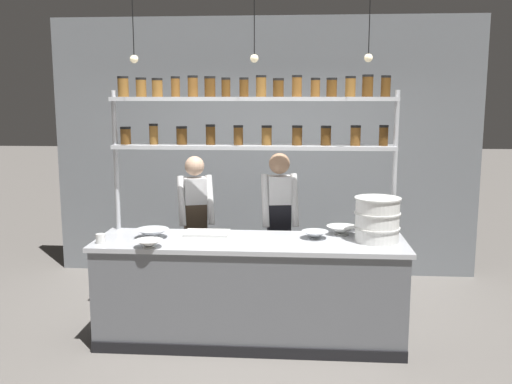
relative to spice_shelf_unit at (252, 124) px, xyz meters
The scene contains 14 objects.
ground_plane 1.94m from the spice_shelf_unit, 89.30° to the right, with size 40.00×40.00×0.00m, color slate.
back_wall 1.77m from the spice_shelf_unit, 89.87° to the left, with size 5.12×0.12×3.09m, color gray.
prep_counter 1.49m from the spice_shelf_unit, 89.30° to the right, with size 2.72×0.76×0.92m.
spice_shelf_unit is the anchor object (origin of this frame).
chef_left 1.30m from the spice_shelf_unit, 141.71° to the left, with size 0.41×0.34×1.57m.
chef_center 1.08m from the spice_shelf_unit, 57.49° to the left, with size 0.39×0.32×1.62m.
container_stack 1.39m from the spice_shelf_unit, 15.01° to the right, with size 0.40×0.40×0.39m.
cutting_board 1.07m from the spice_shelf_unit, 160.03° to the right, with size 0.40×0.26×0.02m.
prep_bowl_near_left 1.14m from the spice_shelf_unit, 21.44° to the right, with size 0.24×0.24×0.07m.
prep_bowl_center_front 1.33m from the spice_shelf_unit, 159.96° to the right, with size 0.29×0.29×0.08m.
prep_bowl_center_back 1.42m from the spice_shelf_unit, 141.59° to the right, with size 0.24×0.24×0.07m.
prep_bowl_near_right 1.26m from the spice_shelf_unit, ahead, with size 0.28×0.28×0.08m.
serving_cup_front 1.67m from the spice_shelf_unit, 157.01° to the right, with size 0.08×0.08×0.08m.
pendant_light_row 0.67m from the spice_shelf_unit, 87.22° to the right, with size 2.02×0.07×0.61m.
Camera 1 is at (0.41, -4.83, 2.15)m, focal length 40.00 mm.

